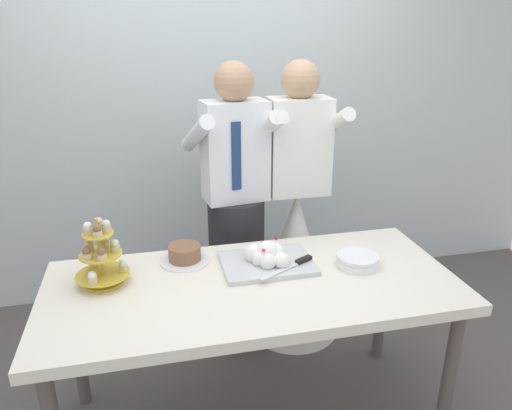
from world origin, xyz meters
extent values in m
cube|color=silver|center=(0.00, 1.42, 1.45)|extent=(5.20, 0.10, 2.90)
cube|color=silver|center=(0.00, 0.00, 0.75)|extent=(1.80, 0.80, 0.05)
cylinder|color=#564C47|center=(0.82, -0.32, 0.36)|extent=(0.06, 0.06, 0.72)
cylinder|color=#564C47|center=(-0.82, 0.32, 0.36)|extent=(0.06, 0.06, 0.72)
cylinder|color=#564C47|center=(0.82, 0.32, 0.36)|extent=(0.06, 0.06, 0.72)
cylinder|color=gold|center=(-0.63, 0.13, 0.78)|extent=(0.17, 0.17, 0.01)
cylinder|color=gold|center=(-0.63, 0.13, 0.93)|extent=(0.01, 0.01, 0.31)
cylinder|color=gold|center=(-0.63, 0.13, 0.82)|extent=(0.23, 0.23, 0.01)
cylinder|color=#D1B784|center=(-0.55, 0.13, 0.84)|extent=(0.04, 0.04, 0.03)
sphere|color=beige|center=(-0.55, 0.13, 0.86)|extent=(0.04, 0.04, 0.04)
cylinder|color=#D1B784|center=(-0.68, 0.21, 0.84)|extent=(0.04, 0.04, 0.03)
sphere|color=brown|center=(-0.68, 0.21, 0.86)|extent=(0.04, 0.04, 0.04)
cylinder|color=#D1B784|center=(-0.67, 0.05, 0.84)|extent=(0.04, 0.04, 0.03)
sphere|color=white|center=(-0.67, 0.05, 0.86)|extent=(0.04, 0.04, 0.04)
cylinder|color=gold|center=(-0.63, 0.13, 0.92)|extent=(0.18, 0.18, 0.01)
cylinder|color=#D1B784|center=(-0.57, 0.14, 0.93)|extent=(0.04, 0.04, 0.03)
sphere|color=beige|center=(-0.57, 0.14, 0.96)|extent=(0.04, 0.04, 0.04)
cylinder|color=#D1B784|center=(-0.61, 0.19, 0.93)|extent=(0.04, 0.04, 0.03)
sphere|color=#D6B27A|center=(-0.61, 0.19, 0.96)|extent=(0.04, 0.04, 0.04)
cylinder|color=#D1B784|center=(-0.68, 0.17, 0.93)|extent=(0.04, 0.04, 0.03)
sphere|color=#D6B27A|center=(-0.68, 0.17, 0.96)|extent=(0.04, 0.04, 0.04)
cylinder|color=#D1B784|center=(-0.68, 0.10, 0.93)|extent=(0.04, 0.04, 0.03)
sphere|color=brown|center=(-0.68, 0.10, 0.96)|extent=(0.04, 0.04, 0.04)
cylinder|color=#D1B784|center=(-0.62, 0.07, 0.93)|extent=(0.04, 0.04, 0.03)
sphere|color=brown|center=(-0.62, 0.07, 0.96)|extent=(0.04, 0.04, 0.04)
cylinder|color=gold|center=(-0.63, 0.13, 1.01)|extent=(0.13, 0.13, 0.01)
cylinder|color=#D1B784|center=(-0.60, 0.14, 1.03)|extent=(0.04, 0.04, 0.03)
sphere|color=beige|center=(-0.60, 0.14, 1.05)|extent=(0.04, 0.04, 0.04)
cylinder|color=#D1B784|center=(-0.63, 0.17, 1.03)|extent=(0.04, 0.04, 0.03)
sphere|color=#EAB7C6|center=(-0.63, 0.17, 1.05)|extent=(0.04, 0.04, 0.04)
cylinder|color=#D1B784|center=(-0.67, 0.13, 1.03)|extent=(0.04, 0.04, 0.03)
sphere|color=white|center=(-0.67, 0.13, 1.05)|extent=(0.04, 0.04, 0.04)
cylinder|color=#D1B784|center=(-0.63, 0.10, 1.03)|extent=(0.04, 0.04, 0.03)
sphere|color=brown|center=(-0.63, 0.10, 1.05)|extent=(0.04, 0.04, 0.04)
cube|color=silver|center=(0.10, 0.13, 0.79)|extent=(0.42, 0.31, 0.02)
sphere|color=white|center=(0.14, 0.13, 0.83)|extent=(0.09, 0.09, 0.09)
sphere|color=white|center=(0.15, 0.19, 0.82)|extent=(0.07, 0.07, 0.07)
sphere|color=white|center=(0.09, 0.17, 0.83)|extent=(0.09, 0.09, 0.09)
sphere|color=white|center=(0.04, 0.16, 0.83)|extent=(0.09, 0.09, 0.09)
sphere|color=white|center=(0.06, 0.11, 0.83)|extent=(0.07, 0.07, 0.07)
sphere|color=white|center=(0.09, 0.07, 0.83)|extent=(0.08, 0.08, 0.08)
sphere|color=white|center=(0.15, 0.07, 0.83)|extent=(0.08, 0.08, 0.08)
sphere|color=white|center=(0.10, 0.13, 0.84)|extent=(0.11, 0.11, 0.11)
sphere|color=#2D1938|center=(0.11, 0.12, 0.87)|extent=(0.02, 0.02, 0.02)
sphere|color=#B21923|center=(0.11, 0.16, 0.88)|extent=(0.02, 0.02, 0.02)
sphere|color=#B21923|center=(0.08, 0.16, 0.88)|extent=(0.02, 0.02, 0.02)
sphere|color=#DB474C|center=(0.07, 0.08, 0.88)|extent=(0.02, 0.02, 0.02)
sphere|color=#B21923|center=(0.15, 0.17, 0.89)|extent=(0.02, 0.02, 0.02)
cube|color=silver|center=(0.13, 0.02, 0.80)|extent=(0.21, 0.13, 0.00)
cube|color=black|center=(0.26, 0.09, 0.81)|extent=(0.09, 0.07, 0.02)
cylinder|color=white|center=(0.51, 0.03, 0.78)|extent=(0.19, 0.19, 0.01)
cylinder|color=white|center=(0.51, 0.03, 0.79)|extent=(0.19, 0.19, 0.01)
cylinder|color=white|center=(0.51, 0.03, 0.80)|extent=(0.19, 0.19, 0.01)
cylinder|color=white|center=(0.51, 0.04, 0.81)|extent=(0.19, 0.19, 0.01)
cylinder|color=white|center=(0.51, 0.03, 0.82)|extent=(0.19, 0.19, 0.01)
cylinder|color=white|center=(-0.27, 0.26, 0.78)|extent=(0.24, 0.24, 0.01)
cylinder|color=brown|center=(-0.27, 0.26, 0.82)|extent=(0.15, 0.15, 0.07)
cylinder|color=#232328|center=(0.05, 0.67, 0.46)|extent=(0.32, 0.32, 0.92)
cube|color=white|center=(0.05, 0.67, 1.19)|extent=(0.36, 0.24, 0.54)
sphere|color=tan|center=(0.05, 0.67, 1.55)|extent=(0.21, 0.21, 0.21)
cylinder|color=white|center=(-0.15, 0.65, 1.30)|extent=(0.14, 0.49, 0.28)
cylinder|color=white|center=(0.23, 0.69, 1.30)|extent=(0.14, 0.49, 0.28)
cube|color=navy|center=(0.04, 0.56, 1.19)|extent=(0.05, 0.02, 0.36)
cone|color=white|center=(0.42, 0.69, 0.46)|extent=(0.56, 0.56, 0.92)
cube|color=white|center=(0.42, 0.69, 1.19)|extent=(0.34, 0.20, 0.54)
sphere|color=tan|center=(0.42, 0.69, 1.55)|extent=(0.21, 0.21, 0.21)
cylinder|color=white|center=(0.23, 0.69, 1.30)|extent=(0.08, 0.49, 0.28)
cylinder|color=white|center=(0.61, 0.69, 1.30)|extent=(0.08, 0.49, 0.28)
camera|label=1|loc=(-0.40, -1.80, 1.84)|focal=33.75mm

